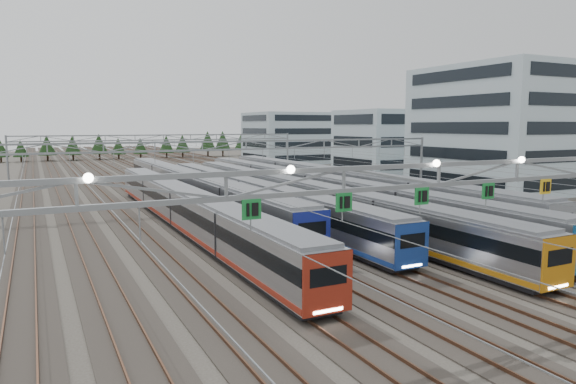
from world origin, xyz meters
name	(u,v)px	position (x,y,z in m)	size (l,w,h in m)	color
ground	(510,299)	(0.00, 0.00, 0.00)	(400.00, 400.00, 0.00)	#47423A
track_bed	(149,162)	(0.00, 100.00, 1.49)	(54.00, 260.00, 5.42)	#2D2823
train_a	(185,208)	(-11.25, 27.26, 2.08)	(2.81, 52.32, 3.66)	black
train_b	(191,188)	(-6.75, 41.46, 2.19)	(2.98, 61.27, 3.88)	black
train_c	(250,195)	(-2.25, 33.41, 2.01)	(2.71, 55.47, 3.53)	black
train_d	(299,196)	(2.25, 30.15, 2.05)	(2.77, 63.05, 3.60)	black
train_e	(316,189)	(6.75, 34.35, 2.12)	(2.86, 68.75, 3.73)	black
train_f	(338,184)	(11.25, 36.54, 2.26)	(3.09, 63.20, 4.03)	black
gantry_near	(518,174)	(-0.05, -0.12, 7.09)	(56.36, 0.61, 8.08)	gray
gantry_mid	(246,153)	(0.00, 40.00, 6.39)	(56.36, 0.36, 8.00)	gray
gantry_far	(164,142)	(0.00, 85.00, 6.39)	(56.36, 0.36, 8.00)	gray
depot_bldg_south	(499,129)	(39.42, 36.06, 9.20)	(18.00, 22.00, 18.41)	#ADC7CF
depot_bldg_mid	(381,142)	(39.79, 65.94, 6.40)	(14.00, 16.00, 12.81)	#ADC7CF
depot_bldg_north	(293,138)	(37.41, 100.89, 6.51)	(22.00, 18.00, 13.01)	#ADC7CF
treeline	(132,144)	(2.25, 135.44, 4.23)	(100.10, 5.60, 7.02)	#332114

